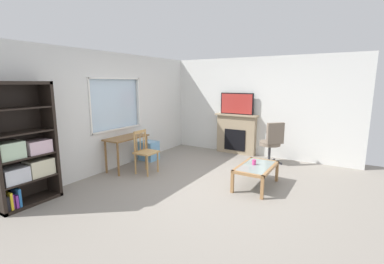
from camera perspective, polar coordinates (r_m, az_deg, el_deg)
ground at (r=5.03m, az=3.37°, el=-11.71°), size 6.24×5.75×0.02m
wall_back_with_window at (r=6.16m, az=-16.49°, el=4.04°), size 5.24×0.15×2.52m
wall_right at (r=7.17m, az=13.59°, el=5.16°), size 0.12×4.95×2.52m
bookshelf at (r=4.89m, az=-32.21°, el=-3.66°), size 0.90×0.38×1.91m
desk_under_window at (r=6.03m, az=-13.66°, el=-2.09°), size 0.98×0.46×0.72m
wooden_chair at (r=5.72m, az=-9.94°, el=-4.08°), size 0.43×0.41×0.90m
plastic_drawer_unit at (r=6.71m, az=-9.12°, el=-3.93°), size 0.35×0.40×0.46m
fireplace at (r=7.28m, az=9.34°, el=-0.37°), size 0.26×1.15×1.06m
tv at (r=7.16m, az=9.48°, el=5.94°), size 0.06×0.89×0.56m
office_chair at (r=6.47m, az=16.57°, el=-1.85°), size 0.63×0.60×1.00m
coffee_table at (r=5.07m, az=13.46°, el=-7.55°), size 1.00×0.57×0.40m
sippy_cup at (r=5.08m, az=13.03°, el=-6.26°), size 0.07×0.07×0.09m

